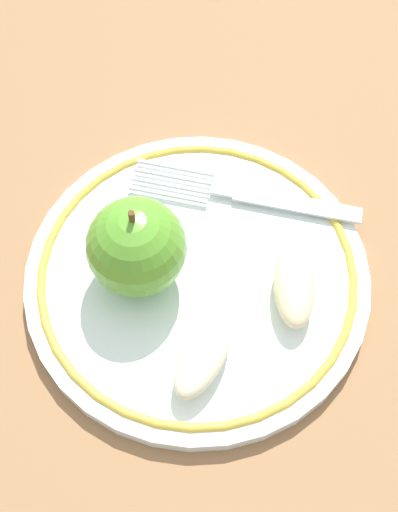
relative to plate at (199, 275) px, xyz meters
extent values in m
plane|color=olive|center=(-0.01, 0.00, -0.01)|extent=(2.00, 2.00, 0.00)
cylinder|color=white|center=(0.00, 0.00, 0.00)|extent=(0.23, 0.23, 0.01)
torus|color=gold|center=(0.00, 0.00, 0.00)|extent=(0.22, 0.22, 0.01)
sphere|color=#57A02D|center=(-0.03, -0.03, 0.04)|extent=(0.06, 0.06, 0.06)
cylinder|color=brown|center=(-0.03, -0.03, 0.07)|extent=(0.00, 0.00, 0.01)
ellipsoid|color=beige|center=(0.05, 0.03, 0.02)|extent=(0.06, 0.06, 0.02)
ellipsoid|color=#EAE7C3|center=(0.05, -0.04, 0.02)|extent=(0.05, 0.07, 0.02)
cube|color=silver|center=(0.01, 0.09, 0.01)|extent=(0.08, 0.06, 0.00)
cube|color=silver|center=(-0.04, 0.06, 0.01)|extent=(0.02, 0.02, 0.00)
cube|color=silver|center=(-0.07, 0.04, 0.01)|extent=(0.05, 0.03, 0.00)
cube|color=silver|center=(-0.07, 0.04, 0.01)|extent=(0.05, 0.03, 0.00)
cube|color=silver|center=(-0.06, 0.03, 0.01)|extent=(0.05, 0.03, 0.00)
cube|color=silver|center=(-0.06, 0.02, 0.01)|extent=(0.05, 0.03, 0.00)
camera|label=1|loc=(0.16, -0.15, 0.43)|focal=50.00mm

